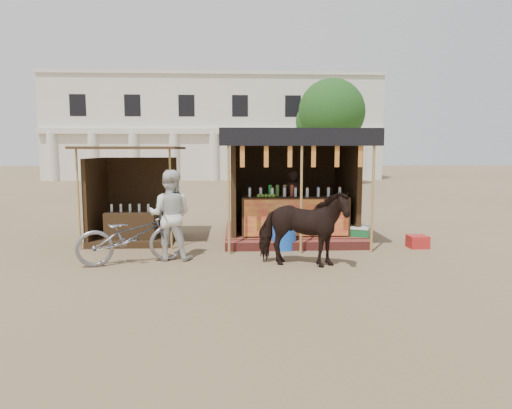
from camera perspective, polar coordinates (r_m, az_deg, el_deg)
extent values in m
plane|color=#846B4C|center=(8.72, 0.51, -8.45)|extent=(120.00, 120.00, 0.00)
cube|color=brown|center=(12.19, 4.27, -3.54)|extent=(3.40, 2.80, 0.22)
cube|color=brown|center=(10.69, 5.29, -5.08)|extent=(3.40, 0.35, 0.20)
cube|color=#382614|center=(11.17, 4.90, -1.46)|extent=(2.60, 0.55, 0.95)
cube|color=red|center=(10.89, 5.10, -1.67)|extent=(2.50, 0.02, 0.88)
cube|color=#382614|center=(13.26, 3.67, 3.23)|extent=(3.00, 0.12, 2.50)
cube|color=#382614|center=(11.93, -2.84, 2.83)|extent=(0.12, 2.50, 2.50)
cube|color=#382614|center=(12.30, 11.29, 2.83)|extent=(0.12, 2.50, 2.50)
cube|color=black|center=(11.80, 4.51, 9.00)|extent=(3.60, 3.60, 0.06)
cube|color=black|center=(10.04, 5.80, 8.34)|extent=(3.60, 0.06, 0.36)
cylinder|color=tan|center=(10.00, -3.42, 1.51)|extent=(0.06, 0.06, 2.75)
cylinder|color=tan|center=(10.10, 5.69, 1.55)|extent=(0.06, 0.06, 2.75)
cylinder|color=tan|center=(10.46, 14.39, 1.55)|extent=(0.06, 0.06, 2.75)
cube|color=red|center=(9.95, -1.72, 6.26)|extent=(0.10, 0.02, 0.55)
cube|color=red|center=(9.98, 1.28, 6.26)|extent=(0.10, 0.02, 0.55)
cube|color=red|center=(10.03, 4.27, 6.24)|extent=(0.10, 0.02, 0.55)
cube|color=red|center=(10.10, 7.21, 6.21)|extent=(0.10, 0.02, 0.55)
cube|color=red|center=(10.21, 10.10, 6.17)|extent=(0.10, 0.02, 0.55)
cube|color=red|center=(10.33, 12.93, 6.11)|extent=(0.10, 0.02, 0.55)
imported|color=black|center=(12.17, 4.51, 0.63)|extent=(0.58, 0.40, 1.54)
cube|color=#382614|center=(12.08, -14.78, -4.01)|extent=(2.00, 2.00, 0.15)
cube|color=#382614|center=(12.86, -14.04, 1.05)|extent=(1.90, 0.10, 2.10)
cube|color=#382614|center=(12.17, -19.30, 0.55)|extent=(0.10, 1.90, 2.10)
cube|color=#472D19|center=(11.77, -15.22, 6.84)|extent=(2.40, 2.40, 0.06)
cylinder|color=tan|center=(11.19, -21.33, 0.60)|extent=(0.05, 0.05, 2.35)
cylinder|color=tan|center=(10.71, -10.62, 0.69)|extent=(0.05, 0.05, 2.35)
cube|color=#382614|center=(11.54, -15.34, -2.89)|extent=(1.20, 0.50, 0.80)
imported|color=black|center=(9.01, 5.83, -2.99)|extent=(1.97, 1.25, 1.54)
imported|color=gray|center=(9.59, -15.30, -3.81)|extent=(2.29, 1.44, 1.14)
imported|color=silver|center=(9.70, -10.68, -1.31)|extent=(0.98, 0.79, 1.89)
cylinder|color=blue|center=(10.64, 3.50, -3.58)|extent=(0.58, 0.58, 0.76)
cube|color=#AF201D|center=(11.47, 19.55, -4.40)|extent=(0.44, 0.42, 0.29)
cube|color=#186D33|center=(11.45, 12.35, -3.89)|extent=(0.74, 0.64, 0.40)
cube|color=white|center=(11.41, 12.38, -2.76)|extent=(0.76, 0.67, 0.06)
cube|color=silver|center=(38.47, -5.10, 9.33)|extent=(26.00, 7.00, 8.00)
cube|color=silver|center=(34.86, -5.33, 9.10)|extent=(26.00, 0.50, 0.40)
cube|color=silver|center=(35.41, -5.40, 16.14)|extent=(26.00, 0.30, 0.25)
cylinder|color=silver|center=(37.34, -24.11, 5.47)|extent=(0.70, 0.70, 3.60)
cylinder|color=silver|center=(36.36, -19.68, 5.64)|extent=(0.70, 0.70, 3.60)
cylinder|color=silver|center=(35.61, -15.04, 5.79)|extent=(0.70, 0.70, 3.60)
cylinder|color=silver|center=(35.10, -10.22, 5.90)|extent=(0.70, 0.70, 3.60)
cylinder|color=silver|center=(34.84, -5.30, 5.97)|extent=(0.70, 0.70, 3.60)
cylinder|color=silver|center=(34.84, -0.33, 6.00)|extent=(0.70, 0.70, 3.60)
cylinder|color=silver|center=(35.09, 4.59, 5.99)|extent=(0.70, 0.70, 3.60)
cylinder|color=silver|center=(35.60, 9.41, 5.93)|extent=(0.70, 0.70, 3.60)
cylinder|color=silver|center=(36.35, 14.07, 5.83)|extent=(0.70, 0.70, 3.60)
cylinder|color=#382314|center=(31.09, 9.32, 6.18)|extent=(0.50, 0.50, 4.00)
sphere|color=#24581E|center=(31.19, 9.42, 11.33)|extent=(4.40, 4.40, 4.40)
sphere|color=#24581E|center=(31.58, 7.73, 10.21)|extent=(2.99, 2.99, 2.99)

